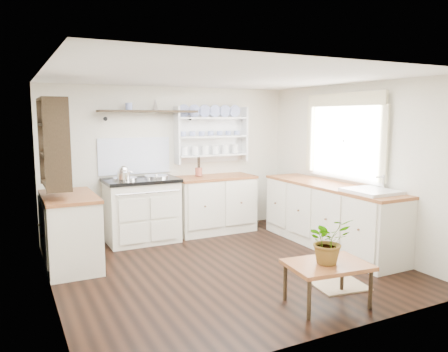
# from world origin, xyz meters

# --- Properties ---
(floor) EXTENTS (4.00, 3.80, 0.01)m
(floor) POSITION_xyz_m (0.00, 0.00, 0.00)
(floor) COLOR black
(floor) RESTS_ON ground
(wall_back) EXTENTS (4.00, 0.02, 2.30)m
(wall_back) POSITION_xyz_m (0.00, 1.90, 1.15)
(wall_back) COLOR beige
(wall_back) RESTS_ON ground
(wall_right) EXTENTS (0.02, 3.80, 2.30)m
(wall_right) POSITION_xyz_m (2.00, 0.00, 1.15)
(wall_right) COLOR beige
(wall_right) RESTS_ON ground
(wall_left) EXTENTS (0.02, 3.80, 2.30)m
(wall_left) POSITION_xyz_m (-2.00, 0.00, 1.15)
(wall_left) COLOR beige
(wall_left) RESTS_ON ground
(ceiling) EXTENTS (4.00, 3.80, 0.01)m
(ceiling) POSITION_xyz_m (0.00, 0.00, 2.30)
(ceiling) COLOR white
(ceiling) RESTS_ON wall_back
(window) EXTENTS (0.08, 1.55, 1.22)m
(window) POSITION_xyz_m (1.95, 0.15, 1.56)
(window) COLOR white
(window) RESTS_ON wall_right
(aga_cooker) EXTENTS (1.06, 0.73, 0.97)m
(aga_cooker) POSITION_xyz_m (-0.61, 1.57, 0.48)
(aga_cooker) COLOR silver
(aga_cooker) RESTS_ON floor
(back_cabinets) EXTENTS (1.27, 0.63, 0.90)m
(back_cabinets) POSITION_xyz_m (0.60, 1.60, 0.46)
(back_cabinets) COLOR white
(back_cabinets) RESTS_ON floor
(right_cabinets) EXTENTS (0.62, 2.43, 0.90)m
(right_cabinets) POSITION_xyz_m (1.70, 0.10, 0.46)
(right_cabinets) COLOR white
(right_cabinets) RESTS_ON floor
(belfast_sink) EXTENTS (0.55, 0.60, 0.45)m
(belfast_sink) POSITION_xyz_m (1.70, -0.65, 0.80)
(belfast_sink) COLOR white
(belfast_sink) RESTS_ON right_cabinets
(left_cabinets) EXTENTS (0.62, 1.13, 0.90)m
(left_cabinets) POSITION_xyz_m (-1.70, 0.90, 0.46)
(left_cabinets) COLOR white
(left_cabinets) RESTS_ON floor
(plate_rack) EXTENTS (1.20, 0.22, 0.90)m
(plate_rack) POSITION_xyz_m (0.65, 1.86, 1.56)
(plate_rack) COLOR white
(plate_rack) RESTS_ON wall_back
(high_shelf) EXTENTS (1.50, 0.29, 0.16)m
(high_shelf) POSITION_xyz_m (-0.40, 1.78, 1.91)
(high_shelf) COLOR black
(high_shelf) RESTS_ON wall_back
(left_shelving) EXTENTS (0.28, 0.80, 1.05)m
(left_shelving) POSITION_xyz_m (-1.84, 0.90, 1.55)
(left_shelving) COLOR black
(left_shelving) RESTS_ON wall_left
(kettle) EXTENTS (0.18, 0.18, 0.22)m
(kettle) POSITION_xyz_m (-0.89, 1.45, 1.04)
(kettle) COLOR silver
(kettle) RESTS_ON aga_cooker
(utensil_crock) EXTENTS (0.11, 0.11, 0.13)m
(utensil_crock) POSITION_xyz_m (0.36, 1.68, 0.97)
(utensil_crock) COLOR #9D4C39
(utensil_crock) RESTS_ON back_cabinets
(center_table) EXTENTS (0.84, 0.64, 0.42)m
(center_table) POSITION_xyz_m (0.40, -1.40, 0.38)
(center_table) COLOR brown
(center_table) RESTS_ON floor
(potted_plant) EXTENTS (0.45, 0.40, 0.45)m
(potted_plant) POSITION_xyz_m (0.40, -1.40, 0.65)
(potted_plant) COLOR #3F7233
(potted_plant) RESTS_ON center_table
(floor_rug) EXTENTS (0.66, 0.92, 0.02)m
(floor_rug) POSITION_xyz_m (0.86, -0.90, 0.01)
(floor_rug) COLOR olive
(floor_rug) RESTS_ON floor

